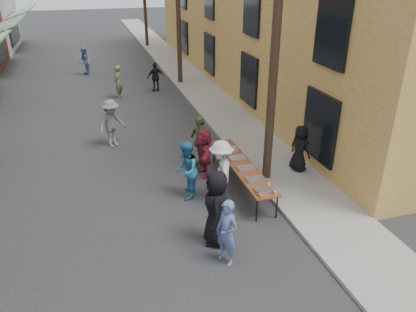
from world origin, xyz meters
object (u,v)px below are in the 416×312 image
serving_table (242,166)px  guest_front_c (186,171)px  catering_tray_sausage (264,190)px  guest_front_a (216,208)px  server (300,148)px  utility_pole_near (276,35)px  utility_pole_mid (178,0)px

serving_table → guest_front_c: (-1.76, -0.10, 0.16)m
catering_tray_sausage → guest_front_a: size_ratio=0.26×
guest_front_a → guest_front_c: 2.30m
catering_tray_sausage → server: 2.94m
utility_pole_near → serving_table: size_ratio=2.25×
guest_front_a → serving_table: bearing=162.8°
catering_tray_sausage → guest_front_a: (-1.59, -0.74, 0.19)m
catering_tray_sausage → guest_front_c: 2.35m
utility_pole_mid → server: 12.45m
utility_pole_near → guest_front_c: (-2.70, -0.32, -3.62)m
utility_pole_mid → guest_front_a: 15.24m
serving_table → utility_pole_near: bearing=13.1°
guest_front_a → server: (3.72, 2.76, -0.10)m
serving_table → server: size_ratio=2.59×
guest_front_c → guest_front_a: bearing=24.4°
guest_front_a → catering_tray_sausage: bearing=131.4°
catering_tray_sausage → guest_front_c: guest_front_c is taller
utility_pole_mid → guest_front_c: 13.12m
utility_pole_near → guest_front_a: (-2.52, -2.61, -3.52)m
utility_pole_near → server: 3.82m
catering_tray_sausage → server: (2.14, 2.01, 0.08)m
guest_front_c → serving_table: bearing=113.2°
serving_table → guest_front_c: guest_front_c is taller
serving_table → guest_front_c: bearing=-176.7°
utility_pole_near → guest_front_a: 5.06m
utility_pole_mid → utility_pole_near: bearing=-90.0°
utility_pole_near → catering_tray_sausage: 4.26m
utility_pole_near → guest_front_a: size_ratio=4.61×
utility_pole_near → catering_tray_sausage: bearing=-116.6°
serving_table → catering_tray_sausage: bearing=-90.0°
utility_pole_near → serving_table: utility_pole_near is taller
utility_pole_mid → serving_table: 12.83m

